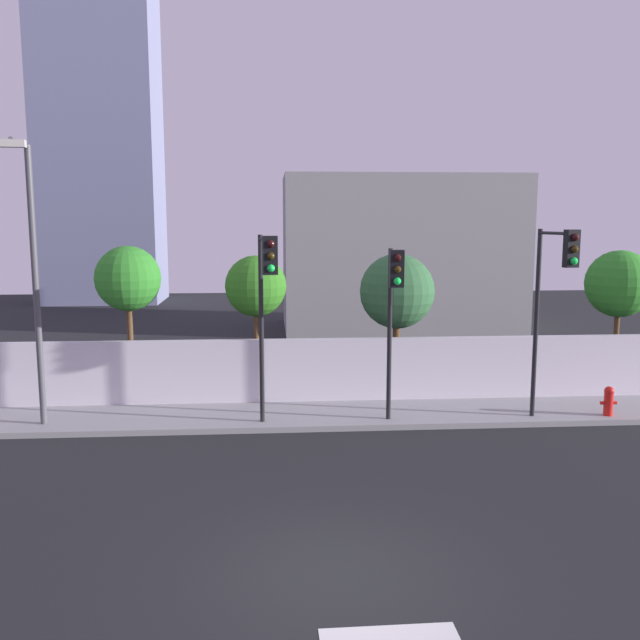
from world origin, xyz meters
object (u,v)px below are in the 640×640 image
(street_lamp_curbside, at_px, (32,264))
(roadside_tree_leftmost, at_px, (128,279))
(roadside_tree_midright, at_px, (397,292))
(fire_hydrant, at_px, (609,400))
(traffic_light_right, at_px, (554,283))
(traffic_light_left, at_px, (266,289))
(roadside_tree_rightmost, at_px, (619,284))
(traffic_light_center, at_px, (393,298))
(roadside_tree_midleft, at_px, (256,287))

(street_lamp_curbside, bearing_deg, roadside_tree_leftmost, 62.81)
(roadside_tree_leftmost, height_order, roadside_tree_midright, roadside_tree_leftmost)
(roadside_tree_midright, bearing_deg, fire_hydrant, -32.13)
(street_lamp_curbside, xyz_separation_m, fire_hydrant, (14.66, -0.06, -3.67))
(traffic_light_right, relative_size, roadside_tree_midright, 1.15)
(street_lamp_curbside, bearing_deg, traffic_light_left, -6.02)
(street_lamp_curbside, height_order, roadside_tree_leftmost, street_lamp_curbside)
(traffic_light_right, relative_size, fire_hydrant, 6.25)
(street_lamp_curbside, height_order, roadside_tree_rightmost, street_lamp_curbside)
(roadside_tree_rightmost, bearing_deg, street_lamp_curbside, -169.14)
(roadside_tree_leftmost, bearing_deg, traffic_light_center, -26.62)
(traffic_light_center, height_order, roadside_tree_leftmost, traffic_light_center)
(traffic_light_center, xyz_separation_m, roadside_tree_midright, (0.75, 3.59, -0.24))
(roadside_tree_midleft, bearing_deg, roadside_tree_rightmost, -0.00)
(traffic_light_right, distance_m, roadside_tree_leftmost, 11.78)
(roadside_tree_leftmost, bearing_deg, traffic_light_right, -18.65)
(traffic_light_left, xyz_separation_m, roadside_tree_rightmost, (10.80, 3.75, -0.31))
(traffic_light_left, relative_size, traffic_light_center, 1.08)
(traffic_light_center, height_order, roadside_tree_rightmost, traffic_light_center)
(roadside_tree_midleft, bearing_deg, traffic_light_center, -46.03)
(roadside_tree_midright, bearing_deg, roadside_tree_leftmost, 180.00)
(roadside_tree_leftmost, relative_size, roadside_tree_rightmost, 1.04)
(roadside_tree_leftmost, height_order, roadside_tree_rightmost, roadside_tree_leftmost)
(roadside_tree_midright, bearing_deg, traffic_light_left, -136.12)
(roadside_tree_midleft, xyz_separation_m, roadside_tree_rightmost, (11.12, -0.00, -0.00))
(traffic_light_center, distance_m, roadside_tree_leftmost, 8.02)
(traffic_light_right, height_order, roadside_tree_rightmost, traffic_light_right)
(street_lamp_curbside, height_order, roadside_tree_midleft, street_lamp_curbside)
(street_lamp_curbside, xyz_separation_m, roadside_tree_rightmost, (16.44, 3.15, -0.92))
(roadside_tree_midright, distance_m, roadside_tree_rightmost, 6.90)
(traffic_light_center, relative_size, street_lamp_curbside, 0.64)
(roadside_tree_midright, bearing_deg, traffic_light_center, -101.86)
(traffic_light_right, bearing_deg, fire_hydrant, 16.47)
(street_lamp_curbside, distance_m, roadside_tree_rightmost, 16.77)
(traffic_light_left, relative_size, roadside_tree_midright, 1.12)
(traffic_light_left, relative_size, street_lamp_curbside, 0.69)
(street_lamp_curbside, bearing_deg, traffic_light_right, -2.74)
(street_lamp_curbside, distance_m, fire_hydrant, 15.11)
(traffic_light_left, relative_size, traffic_light_right, 0.97)
(traffic_light_center, height_order, roadside_tree_midleft, traffic_light_center)
(traffic_light_right, relative_size, roadside_tree_midleft, 1.16)
(traffic_light_left, xyz_separation_m, traffic_light_right, (7.14, -0.02, 0.09))
(traffic_light_right, distance_m, fire_hydrant, 3.72)
(traffic_light_left, height_order, roadside_tree_midright, traffic_light_left)
(fire_hydrant, bearing_deg, traffic_light_center, -176.29)
(traffic_light_center, distance_m, roadside_tree_midleft, 4.99)
(traffic_light_right, relative_size, roadside_tree_rightmost, 1.12)
(traffic_light_left, bearing_deg, roadside_tree_midright, 43.88)
(street_lamp_curbside, relative_size, roadside_tree_midleft, 1.63)
(traffic_light_center, xyz_separation_m, roadside_tree_leftmost, (-7.17, 3.59, 0.18))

